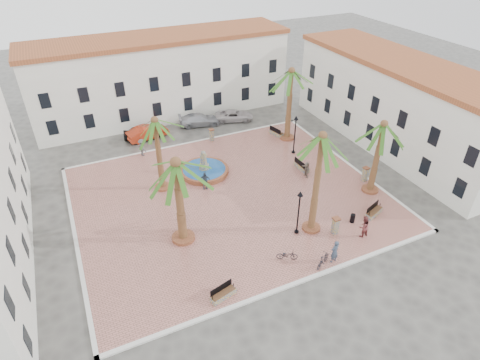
{
  "coord_description": "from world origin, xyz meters",
  "views": [
    {
      "loc": [
        -11.22,
        -26.39,
        20.99
      ],
      "look_at": [
        1.0,
        0.0,
        1.6
      ],
      "focal_mm": 30.0,
      "sensor_mm": 36.0,
      "label": 1
    }
  ],
  "objects_px": {
    "bench_se": "(374,212)",
    "bicycle_a": "(287,255)",
    "bench_ne": "(276,133)",
    "bollard_n": "(212,135)",
    "bollard_se": "(335,225)",
    "cyclist_b": "(364,226)",
    "pedestrian_fountain_b": "(205,181)",
    "car_red": "(147,132)",
    "fountain": "(204,170)",
    "lamppost_e": "(295,128)",
    "car_silver": "(199,120)",
    "bicycle_b": "(323,260)",
    "lamppost_s": "(299,205)",
    "bollard_e": "(365,174)",
    "palm_sw": "(177,173)",
    "pedestrian_fountain_a": "(174,164)",
    "car_black": "(142,132)",
    "palm_s": "(321,146)",
    "car_white": "(234,116)",
    "bench_e": "(301,166)",
    "palm_ne": "(291,79)",
    "litter_bin": "(353,218)",
    "pedestrian_east": "(306,169)",
    "palm_e": "(382,132)",
    "bench_s": "(223,294)",
    "pedestrian_north": "(142,147)",
    "palm_nw": "(155,129)",
    "cyclist_a": "(335,252)"
  },
  "relations": [
    {
      "from": "bench_se",
      "to": "bicycle_a",
      "type": "distance_m",
      "value": 9.24
    },
    {
      "from": "bench_ne",
      "to": "bollard_n",
      "type": "distance_m",
      "value": 7.32
    },
    {
      "from": "bollard_se",
      "to": "cyclist_b",
      "type": "height_order",
      "value": "cyclist_b"
    },
    {
      "from": "pedestrian_fountain_b",
      "to": "car_red",
      "type": "bearing_deg",
      "value": 118.4
    },
    {
      "from": "fountain",
      "to": "lamppost_e",
      "type": "xyz_separation_m",
      "value": [
        9.81,
        -0.27,
        2.51
      ]
    },
    {
      "from": "fountain",
      "to": "bollard_se",
      "type": "bearing_deg",
      "value": -63.88
    },
    {
      "from": "car_silver",
      "to": "bicycle_b",
      "type": "bearing_deg",
      "value": -167.79
    },
    {
      "from": "lamppost_s",
      "to": "bollard_e",
      "type": "height_order",
      "value": "lamppost_s"
    },
    {
      "from": "palm_sw",
      "to": "bench_ne",
      "type": "bearing_deg",
      "value": 39.13
    },
    {
      "from": "pedestrian_fountain_a",
      "to": "car_black",
      "type": "xyz_separation_m",
      "value": [
        -1.11,
        8.37,
        -0.22
      ]
    },
    {
      "from": "fountain",
      "to": "bollard_e",
      "type": "distance_m",
      "value": 15.12
    },
    {
      "from": "palm_s",
      "to": "car_white",
      "type": "height_order",
      "value": "palm_s"
    },
    {
      "from": "pedestrian_fountain_b",
      "to": "car_silver",
      "type": "distance_m",
      "value": 13.47
    },
    {
      "from": "fountain",
      "to": "pedestrian_fountain_b",
      "type": "distance_m",
      "value": 2.71
    },
    {
      "from": "bicycle_b",
      "to": "bench_ne",
      "type": "bearing_deg",
      "value": -47.19
    },
    {
      "from": "lamppost_s",
      "to": "car_silver",
      "type": "bearing_deg",
      "value": 90.58
    },
    {
      "from": "bench_e",
      "to": "palm_ne",
      "type": "bearing_deg",
      "value": -20.95
    },
    {
      "from": "bench_ne",
      "to": "pedestrian_fountain_b",
      "type": "bearing_deg",
      "value": 105.89
    },
    {
      "from": "litter_bin",
      "to": "bench_ne",
      "type": "bearing_deg",
      "value": 83.26
    },
    {
      "from": "bench_ne",
      "to": "pedestrian_east",
      "type": "distance_m",
      "value": 8.79
    },
    {
      "from": "bench_ne",
      "to": "pedestrian_fountain_b",
      "type": "distance_m",
      "value": 12.78
    },
    {
      "from": "bench_e",
      "to": "pedestrian_fountain_b",
      "type": "bearing_deg",
      "value": 82.07
    },
    {
      "from": "bicycle_a",
      "to": "car_black",
      "type": "relative_size",
      "value": 0.37
    },
    {
      "from": "bicycle_b",
      "to": "car_white",
      "type": "bearing_deg",
      "value": -37.09
    },
    {
      "from": "litter_bin",
      "to": "bicycle_b",
      "type": "bearing_deg",
      "value": -148.72
    },
    {
      "from": "bench_e",
      "to": "car_silver",
      "type": "distance_m",
      "value": 14.75
    },
    {
      "from": "bench_e",
      "to": "pedestrian_fountain_b",
      "type": "height_order",
      "value": "pedestrian_fountain_b"
    },
    {
      "from": "pedestrian_fountain_b",
      "to": "car_white",
      "type": "xyz_separation_m",
      "value": [
        8.41,
        12.29,
        -0.37
      ]
    },
    {
      "from": "palm_e",
      "to": "bench_se",
      "type": "relative_size",
      "value": 3.57
    },
    {
      "from": "palm_s",
      "to": "bicycle_a",
      "type": "xyz_separation_m",
      "value": [
        -3.47,
        -2.13,
        -7.01
      ]
    },
    {
      "from": "bicycle_a",
      "to": "pedestrian_fountain_a",
      "type": "xyz_separation_m",
      "value": [
        -3.82,
        14.9,
        0.37
      ]
    },
    {
      "from": "palm_sw",
      "to": "bicycle_b",
      "type": "xyz_separation_m",
      "value": [
        8.09,
        -6.81,
        -5.47
      ]
    },
    {
      "from": "bench_se",
      "to": "car_white",
      "type": "height_order",
      "value": "car_white"
    },
    {
      "from": "lamppost_e",
      "to": "bollard_n",
      "type": "xyz_separation_m",
      "value": [
        -6.74,
        6.09,
        -2.13
      ]
    },
    {
      "from": "bollard_n",
      "to": "bench_s",
      "type": "bearing_deg",
      "value": -109.56
    },
    {
      "from": "palm_sw",
      "to": "bollard_se",
      "type": "distance_m",
      "value": 12.83
    },
    {
      "from": "pedestrian_fountain_b",
      "to": "cyclist_b",
      "type": "bearing_deg",
      "value": -33.94
    },
    {
      "from": "pedestrian_fountain_b",
      "to": "pedestrian_north",
      "type": "distance_m",
      "value": 9.11
    },
    {
      "from": "palm_nw",
      "to": "cyclist_a",
      "type": "bearing_deg",
      "value": -58.97
    },
    {
      "from": "pedestrian_north",
      "to": "palm_s",
      "type": "bearing_deg",
      "value": -168.53
    },
    {
      "from": "pedestrian_north",
      "to": "car_black",
      "type": "height_order",
      "value": "pedestrian_north"
    },
    {
      "from": "car_white",
      "to": "palm_nw",
      "type": "bearing_deg",
      "value": 149.7
    },
    {
      "from": "lamppost_e",
      "to": "litter_bin",
      "type": "relative_size",
      "value": 5.6
    },
    {
      "from": "car_white",
      "to": "lamppost_e",
      "type": "bearing_deg",
      "value": -149.35
    },
    {
      "from": "bollard_n",
      "to": "bollard_e",
      "type": "bearing_deg",
      "value": -53.25
    },
    {
      "from": "car_red",
      "to": "car_white",
      "type": "distance_m",
      "value": 10.66
    },
    {
      "from": "cyclist_b",
      "to": "palm_nw",
      "type": "bearing_deg",
      "value": -48.76
    },
    {
      "from": "cyclist_b",
      "to": "car_black",
      "type": "height_order",
      "value": "cyclist_b"
    },
    {
      "from": "bollard_n",
      "to": "car_black",
      "type": "bearing_deg",
      "value": 148.77
    },
    {
      "from": "car_black",
      "to": "car_silver",
      "type": "height_order",
      "value": "car_silver"
    }
  ]
}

